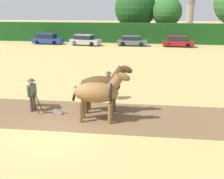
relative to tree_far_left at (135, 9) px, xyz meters
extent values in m
plane|color=tan|center=(0.34, -38.86, -5.18)|extent=(240.00, 240.00, 0.00)
cube|color=#194719|center=(0.34, -5.27, -3.66)|extent=(70.99, 1.58, 3.03)
cylinder|color=#4C3823|center=(0.00, 0.00, -3.55)|extent=(0.44, 0.44, 3.26)
sphere|color=#1E4C1E|center=(0.00, 0.00, 0.01)|extent=(6.99, 6.99, 6.99)
cylinder|color=#4C3823|center=(5.31, -1.26, -3.50)|extent=(0.44, 0.44, 3.36)
sphere|color=#2D6628|center=(5.31, -1.26, -0.49)|extent=(4.83, 4.83, 4.83)
cylinder|color=gray|center=(11.53, 27.97, -1.91)|extent=(2.03, 2.03, 6.53)
ellipsoid|color=brown|center=(1.80, -37.46, -3.79)|extent=(2.13, 1.07, 0.93)
cylinder|color=brown|center=(2.46, -37.16, -4.69)|extent=(0.18, 0.18, 0.97)
cylinder|color=brown|center=(2.49, -37.70, -4.69)|extent=(0.18, 0.18, 0.97)
cylinder|color=brown|center=(1.11, -37.22, -4.69)|extent=(0.18, 0.18, 0.97)
cylinder|color=brown|center=(1.13, -37.76, -4.69)|extent=(0.18, 0.18, 0.97)
cylinder|color=brown|center=(2.68, -37.42, -3.30)|extent=(0.82, 0.48, 0.88)
ellipsoid|color=brown|center=(3.08, -37.40, -3.02)|extent=(0.69, 0.29, 0.54)
cube|color=black|center=(2.86, -37.41, -3.10)|extent=(0.41, 0.10, 0.54)
cylinder|color=black|center=(0.81, -37.50, -3.89)|extent=(0.30, 0.13, 0.71)
torus|color=black|center=(2.53, -37.42, -3.71)|extent=(0.15, 0.95, 0.94)
ellipsoid|color=#513319|center=(1.74, -36.26, -3.79)|extent=(2.06, 1.10, 0.96)
cylinder|color=#513319|center=(2.38, -35.96, -4.70)|extent=(0.18, 0.18, 0.96)
cylinder|color=#513319|center=(2.41, -36.51, -4.70)|extent=(0.18, 0.18, 0.96)
cylinder|color=#513319|center=(1.08, -36.02, -4.70)|extent=(0.18, 0.18, 0.96)
cylinder|color=#513319|center=(1.10, -36.57, -4.70)|extent=(0.18, 0.18, 0.96)
cylinder|color=#513319|center=(2.60, -36.22, -3.25)|extent=(0.89, 0.49, 0.98)
ellipsoid|color=#513319|center=(3.05, -36.20, -2.93)|extent=(0.69, 0.29, 0.54)
cube|color=black|center=(2.80, -36.22, -3.05)|extent=(0.46, 0.10, 0.61)
cylinder|color=black|center=(0.79, -36.31, -3.89)|extent=(0.30, 0.13, 0.71)
torus|color=black|center=(2.45, -36.23, -3.71)|extent=(0.15, 0.97, 0.96)
cube|color=#4C331E|center=(-0.79, -36.98, -4.73)|extent=(1.24, 0.16, 0.12)
cube|color=#939399|center=(-0.30, -36.95, -5.08)|extent=(0.49, 0.22, 0.39)
cylinder|color=#4C331E|center=(-1.35, -36.80, -4.63)|extent=(0.40, 0.08, 0.96)
cylinder|color=#4C331E|center=(-1.34, -37.20, -4.63)|extent=(0.40, 0.08, 0.96)
cylinder|color=#38332D|center=(-1.68, -36.60, -4.76)|extent=(0.14, 0.14, 0.83)
cylinder|color=#38332D|center=(-1.73, -36.81, -4.76)|extent=(0.14, 0.14, 0.83)
cube|color=#4C6B4C|center=(-1.70, -36.71, -4.06)|extent=(0.32, 0.52, 0.59)
sphere|color=tan|center=(-1.70, -36.71, -3.65)|extent=(0.22, 0.22, 0.22)
cylinder|color=#4C6B4C|center=(-1.63, -36.43, -4.08)|extent=(0.09, 0.09, 0.55)
cylinder|color=#4C6B4C|center=(-1.78, -36.98, -4.08)|extent=(0.09, 0.09, 0.55)
cylinder|color=#665B4C|center=(-1.70, -36.71, -3.58)|extent=(0.43, 0.43, 0.02)
cylinder|color=#665B4C|center=(-1.70, -36.71, -3.53)|extent=(0.21, 0.21, 0.10)
cylinder|color=#4C4C4C|center=(1.72, -34.09, -4.78)|extent=(0.14, 0.14, 0.81)
cylinder|color=#4C4C4C|center=(1.85, -34.26, -4.78)|extent=(0.14, 0.14, 0.81)
cube|color=#4C6B4C|center=(1.79, -34.17, -4.09)|extent=(0.44, 0.50, 0.57)
sphere|color=tan|center=(1.79, -34.17, -3.69)|extent=(0.22, 0.22, 0.22)
cylinder|color=#4C6B4C|center=(1.62, -33.95, -4.11)|extent=(0.09, 0.09, 0.54)
cylinder|color=#4C6B4C|center=(1.95, -34.40, -4.11)|extent=(0.09, 0.09, 0.54)
cylinder|color=#665B4C|center=(1.79, -34.17, -3.62)|extent=(0.41, 0.41, 0.02)
cylinder|color=#665B4C|center=(1.79, -34.17, -3.57)|extent=(0.21, 0.21, 0.10)
cube|color=navy|center=(-12.23, -9.11, -4.64)|extent=(4.52, 1.94, 0.73)
cube|color=black|center=(-12.45, -9.10, -3.97)|extent=(2.73, 1.70, 0.62)
cube|color=navy|center=(-12.45, -9.10, -3.63)|extent=(2.73, 1.70, 0.06)
cylinder|color=black|center=(-10.82, -8.37, -4.87)|extent=(0.63, 0.24, 0.62)
cylinder|color=black|center=(-10.88, -9.94, -4.87)|extent=(0.63, 0.24, 0.62)
cylinder|color=black|center=(-13.58, -8.28, -4.87)|extent=(0.63, 0.24, 0.62)
cylinder|color=black|center=(-13.64, -9.84, -4.87)|extent=(0.63, 0.24, 0.62)
cube|color=#A8A8B2|center=(-6.20, -9.81, -4.64)|extent=(4.59, 2.46, 0.70)
cube|color=black|center=(-6.42, -9.77, -4.00)|extent=(2.85, 1.98, 0.58)
cube|color=#A8A8B2|center=(-6.42, -9.77, -3.68)|extent=(2.85, 1.98, 0.06)
cylinder|color=black|center=(-4.74, -9.32, -4.85)|extent=(0.69, 0.34, 0.67)
cylinder|color=black|center=(-5.01, -10.79, -4.85)|extent=(0.69, 0.34, 0.67)
cylinder|color=black|center=(-7.40, -8.84, -4.85)|extent=(0.69, 0.34, 0.67)
cylinder|color=black|center=(-7.67, -10.30, -4.85)|extent=(0.69, 0.34, 0.67)
cube|color=#565B66|center=(0.56, -9.12, -4.67)|extent=(4.24, 1.77, 0.65)
cube|color=black|center=(0.35, -9.12, -4.08)|extent=(2.55, 1.57, 0.53)
cube|color=#565B66|center=(0.35, -9.12, -3.78)|extent=(2.55, 1.57, 0.06)
cylinder|color=black|center=(1.86, -8.36, -4.85)|extent=(0.66, 0.23, 0.66)
cylinder|color=black|center=(1.88, -9.85, -4.85)|extent=(0.66, 0.23, 0.66)
cylinder|color=black|center=(-0.76, -8.39, -4.85)|extent=(0.66, 0.23, 0.66)
cylinder|color=black|center=(-0.74, -9.88, -4.85)|extent=(0.66, 0.23, 0.66)
cube|color=maroon|center=(6.99, -9.13, -4.66)|extent=(4.31, 2.00, 0.69)
cube|color=black|center=(6.78, -9.12, -4.03)|extent=(2.62, 1.71, 0.58)
cube|color=maroon|center=(6.78, -9.12, -3.71)|extent=(2.62, 1.71, 0.06)
cylinder|color=black|center=(8.34, -8.48, -4.87)|extent=(0.64, 0.26, 0.63)
cylinder|color=black|center=(8.23, -9.97, -4.87)|extent=(0.64, 0.26, 0.63)
cylinder|color=black|center=(5.74, -8.30, -4.87)|extent=(0.64, 0.26, 0.63)
cylinder|color=black|center=(5.64, -9.78, -4.87)|extent=(0.64, 0.26, 0.63)
camera|label=1|loc=(4.65, -49.43, -0.13)|focal=45.00mm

